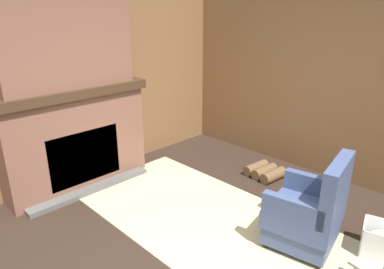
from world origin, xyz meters
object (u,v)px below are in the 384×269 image
at_px(armchair, 308,214).
at_px(firewood_stack, 264,172).
at_px(storage_case, 81,79).
at_px(oil_lamp_vase, 2,88).

xyz_separation_m(armchair, firewood_stack, (-1.12, 0.97, -0.28)).
relative_size(armchair, storage_case, 3.52).
distance_m(firewood_stack, oil_lamp_vase, 3.40).
height_order(armchair, oil_lamp_vase, oil_lamp_vase).
relative_size(armchair, oil_lamp_vase, 3.79).
bearing_deg(armchair, oil_lamp_vase, 21.36).
height_order(armchair, storage_case, storage_case).
bearing_deg(storage_case, firewood_stack, 46.48).
bearing_deg(storage_case, oil_lamp_vase, -90.01).
height_order(firewood_stack, storage_case, storage_case).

